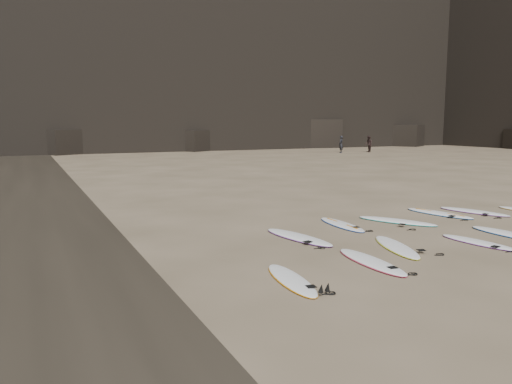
# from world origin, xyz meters

# --- Properties ---
(ground) EXTENTS (240.00, 240.00, 0.00)m
(ground) POSITION_xyz_m (0.00, 0.00, 0.00)
(ground) COLOR #897559
(ground) RESTS_ON ground
(surfboard_0) EXTENTS (0.83, 2.34, 0.08)m
(surfboard_0) POSITION_xyz_m (-4.66, -0.81, 0.04)
(surfboard_0) COLOR white
(surfboard_0) RESTS_ON ground
(surfboard_1) EXTENTS (0.72, 2.50, 0.09)m
(surfboard_1) POSITION_xyz_m (-2.35, -0.43, 0.04)
(surfboard_1) COLOR white
(surfboard_1) RESTS_ON ground
(surfboard_2) EXTENTS (1.32, 2.52, 0.09)m
(surfboard_2) POSITION_xyz_m (-0.89, 0.41, 0.04)
(surfboard_2) COLOR white
(surfboard_2) RESTS_ON ground
(surfboard_3) EXTENTS (0.82, 2.25, 0.08)m
(surfboard_3) POSITION_xyz_m (1.43, -0.13, 0.04)
(surfboard_3) COLOR white
(surfboard_3) RESTS_ON ground
(surfboard_4) EXTENTS (0.72, 2.54, 0.09)m
(surfboard_4) POSITION_xyz_m (3.03, 0.16, 0.05)
(surfboard_4) COLOR white
(surfboard_4) RESTS_ON ground
(surfboard_5) EXTENTS (1.13, 2.73, 0.10)m
(surfboard_5) POSITION_xyz_m (-2.64, 2.42, 0.05)
(surfboard_5) COLOR white
(surfboard_5) RESTS_ON ground
(surfboard_6) EXTENTS (0.73, 2.45, 0.09)m
(surfboard_6) POSITION_xyz_m (-0.53, 3.37, 0.04)
(surfboard_6) COLOR white
(surfboard_6) RESTS_ON ground
(surfboard_7) EXTENTS (1.81, 2.60, 0.09)m
(surfboard_7) POSITION_xyz_m (1.41, 3.06, 0.05)
(surfboard_7) COLOR white
(surfboard_7) RESTS_ON ground
(surfboard_8) EXTENTS (1.13, 2.66, 0.09)m
(surfboard_8) POSITION_xyz_m (3.69, 3.51, 0.05)
(surfboard_8) COLOR white
(surfboard_8) RESTS_ON ground
(surfboard_9) EXTENTS (1.33, 2.60, 0.09)m
(surfboard_9) POSITION_xyz_m (5.09, 3.26, 0.05)
(surfboard_9) COLOR white
(surfboard_9) RESTS_ON ground
(person_a) EXTENTS (0.58, 0.75, 1.81)m
(person_a) POSITION_xyz_m (21.13, 34.74, 0.91)
(person_a) COLOR black
(person_a) RESTS_ON ground
(person_b) EXTENTS (0.90, 1.03, 1.79)m
(person_b) POSITION_xyz_m (24.51, 34.42, 0.90)
(person_b) COLOR black
(person_b) RESTS_ON ground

